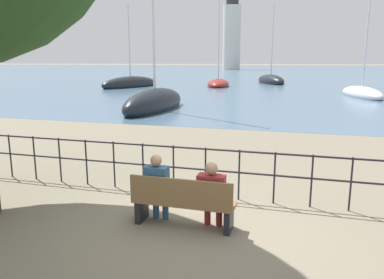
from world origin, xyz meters
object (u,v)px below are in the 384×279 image
(park_bench, at_px, (183,203))
(sailboat_4, at_px, (131,84))
(sailboat_2, at_px, (155,103))
(seated_person_left, at_px, (157,185))
(sailboat_0, at_px, (362,93))
(sailboat_1, at_px, (271,81))
(harbor_lighthouse, at_px, (232,34))
(sailboat_3, at_px, (218,84))
(seated_person_right, at_px, (212,192))

(park_bench, relative_size, sailboat_4, 0.19)
(park_bench, distance_m, sailboat_2, 16.09)
(park_bench, relative_size, seated_person_left, 1.44)
(sailboat_0, relative_size, sailboat_1, 1.21)
(sailboat_2, xyz_separation_m, harbor_lighthouse, (-16.57, 113.89, 11.97))
(sailboat_3, bearing_deg, sailboat_0, -44.07)
(sailboat_1, bearing_deg, sailboat_3, -147.24)
(park_bench, xyz_separation_m, seated_person_left, (-0.48, 0.08, 0.24))
(sailboat_0, distance_m, sailboat_1, 19.43)
(seated_person_right, xyz_separation_m, sailboat_4, (-16.97, 32.46, -0.28))
(sailboat_0, distance_m, sailboat_3, 16.93)
(park_bench, distance_m, sailboat_3, 37.55)
(sailboat_2, distance_m, harbor_lighthouse, 115.71)
(sailboat_4, height_order, harbor_lighthouse, harbor_lighthouse)
(park_bench, xyz_separation_m, sailboat_3, (-7.49, 36.80, -0.13))
(seated_person_left, distance_m, sailboat_1, 44.55)
(sailboat_4, bearing_deg, seated_person_right, -46.38)
(seated_person_left, bearing_deg, sailboat_2, 112.08)
(park_bench, relative_size, sailboat_3, 0.15)
(seated_person_right, bearing_deg, harbor_lighthouse, 100.35)
(seated_person_right, xyz_separation_m, sailboat_0, (5.96, 27.10, -0.32))
(seated_person_left, height_order, sailboat_4, sailboat_4)
(sailboat_4, distance_m, harbor_lighthouse, 97.07)
(seated_person_right, distance_m, sailboat_4, 36.63)
(sailboat_0, bearing_deg, sailboat_3, 131.49)
(seated_person_left, xyz_separation_m, sailboat_2, (-5.95, 14.67, -0.26))
(seated_person_right, distance_m, sailboat_2, 16.22)
(sailboat_3, xyz_separation_m, harbor_lighthouse, (-15.52, 91.84, 12.09))
(park_bench, height_order, sailboat_0, sailboat_0)
(seated_person_left, relative_size, seated_person_right, 1.05)
(sailboat_4, bearing_deg, seated_person_left, -47.74)
(seated_person_right, distance_m, sailboat_3, 37.58)
(seated_person_right, bearing_deg, sailboat_1, 93.43)
(seated_person_right, bearing_deg, sailboat_0, 77.59)
(sailboat_1, height_order, harbor_lighthouse, harbor_lighthouse)
(sailboat_0, xyz_separation_m, sailboat_3, (-13.93, 9.62, -0.03))
(sailboat_1, bearing_deg, sailboat_0, -86.64)
(park_bench, height_order, sailboat_3, sailboat_3)
(sailboat_1, xyz_separation_m, sailboat_4, (-14.30, -12.06, 0.01))
(park_bench, height_order, sailboat_4, sailboat_4)
(sailboat_2, distance_m, sailboat_3, 22.07)
(sailboat_1, distance_m, sailboat_4, 18.71)
(park_bench, distance_m, sailboat_0, 27.93)
(sailboat_2, bearing_deg, harbor_lighthouse, 98.51)
(seated_person_left, xyz_separation_m, sailboat_4, (-16.00, 32.46, -0.31))
(sailboat_1, bearing_deg, park_bench, -110.21)
(park_bench, distance_m, harbor_lighthouse, 131.22)
(sailboat_3, bearing_deg, sailboat_4, -164.12)
(sailboat_3, relative_size, sailboat_4, 1.26)
(sailboat_0, bearing_deg, sailboat_1, 102.48)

